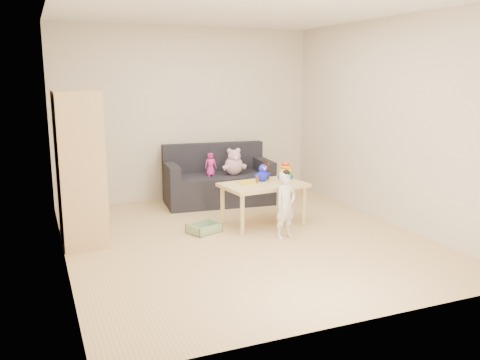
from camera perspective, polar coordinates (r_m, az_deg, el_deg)
name	(u,v)px	position (r m, az deg, el deg)	size (l,w,h in m)	color
room	(244,128)	(5.75, 0.49, 5.84)	(4.50, 4.50, 4.50)	tan
wardrobe	(79,167)	(6.08, -17.59, 1.42)	(0.48, 0.96, 1.72)	#EFB383
sofa	(218,189)	(7.59, -2.43, -0.99)	(1.56, 0.78, 0.44)	black
play_table	(263,204)	(6.49, 2.61, -2.73)	(1.03, 0.65, 0.54)	tan
storage_bin	(204,228)	(6.24, -4.04, -5.39)	(0.37, 0.28, 0.11)	gray
toddler	(286,206)	(5.97, 5.15, -2.89)	(0.29, 0.19, 0.77)	white
pink_bear	(234,164)	(7.49, -0.71, 1.86)	(0.29, 0.25, 0.33)	#D099A7
doll	(211,165)	(7.41, -3.33, 1.74)	(0.17, 0.12, 0.34)	#D52892
ring_stacker	(285,173)	(6.63, 5.13, 0.78)	(0.21, 0.21, 0.24)	#F4F20C
brown_bottle	(266,171)	(6.69, 2.94, 1.02)	(0.09, 0.09, 0.25)	black
blue_plush	(263,173)	(6.54, 2.55, 0.84)	(0.19, 0.15, 0.23)	#1C22FF
wooden_figure	(257,180)	(6.37, 1.94, -0.01)	(0.04, 0.03, 0.11)	brown
yellow_book	(248,183)	(6.43, 0.90, -0.31)	(0.21, 0.21, 0.02)	yellow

